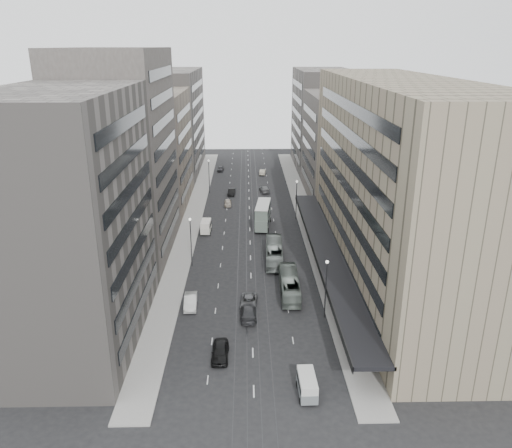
{
  "coord_description": "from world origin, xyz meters",
  "views": [
    {
      "loc": [
        -0.64,
        -63.43,
        34.39
      ],
      "look_at": [
        0.96,
        15.67,
        5.91
      ],
      "focal_mm": 35.0,
      "sensor_mm": 36.0,
      "label": 1
    }
  ],
  "objects": [
    {
      "name": "sedan_4",
      "position": [
        -4.84,
        44.46,
        0.68
      ],
      "size": [
        1.69,
        4.01,
        1.35
      ],
      "primitive_type": "imported",
      "rotation": [
        0.0,
        0.0,
        0.02
      ],
      "color": "#B0A492",
      "rests_on": "ground"
    },
    {
      "name": "sedan_9",
      "position": [
        3.98,
        73.33,
        0.74
      ],
      "size": [
        2.04,
        4.62,
        1.48
      ],
      "primitive_type": "imported",
      "rotation": [
        0.0,
        0.0,
        3.03
      ],
      "color": "#B4AB95",
      "rests_on": "ground"
    },
    {
      "name": "building_left_b",
      "position": [
        -21.5,
        19.0,
        17.0
      ],
      "size": [
        15.0,
        26.0,
        34.0
      ],
      "primitive_type": "cube",
      "color": "#45403B",
      "rests_on": "ground"
    },
    {
      "name": "sedan_8",
      "position": [
        -7.98,
        77.5,
        0.71
      ],
      "size": [
        2.02,
        4.27,
        1.41
      ],
      "primitive_type": "imported",
      "rotation": [
        0.0,
        0.0,
        -0.09
      ],
      "color": "#2A2A2D",
      "rests_on": "ground"
    },
    {
      "name": "lamp_left_far",
      "position": [
        -9.7,
        55.0,
        5.2
      ],
      "size": [
        0.44,
        0.44,
        8.32
      ],
      "color": "#262628",
      "rests_on": "ground"
    },
    {
      "name": "sedan_1",
      "position": [
        -8.5,
        -1.76,
        0.81
      ],
      "size": [
        2.0,
        5.01,
        1.62
      ],
      "primitive_type": "imported",
      "rotation": [
        0.0,
        0.0,
        0.06
      ],
      "color": "beige",
      "rests_on": "ground"
    },
    {
      "name": "building_left_c",
      "position": [
        -21.5,
        46.0,
        12.5
      ],
      "size": [
        15.0,
        28.0,
        25.0
      ],
      "primitive_type": "cube",
      "color": "gray",
      "rests_on": "ground"
    },
    {
      "name": "pedestrian",
      "position": [
        12.84,
        -10.05,
        1.05
      ],
      "size": [
        0.71,
        0.52,
        1.81
      ],
      "primitive_type": "imported",
      "rotation": [
        0.0,
        0.0,
        3.28
      ],
      "color": "black",
      "rests_on": "sidewalk_right"
    },
    {
      "name": "lamp_right_near",
      "position": [
        9.7,
        -5.0,
        5.2
      ],
      "size": [
        0.44,
        0.44,
        8.32
      ],
      "color": "#262628",
      "rests_on": "ground"
    },
    {
      "name": "bus_far",
      "position": [
        3.97,
        13.53,
        1.6
      ],
      "size": [
        3.14,
        11.57,
        3.2
      ],
      "primitive_type": "imported",
      "rotation": [
        0.0,
        0.0,
        3.1
      ],
      "color": "gray",
      "rests_on": "ground"
    },
    {
      "name": "sidewalk_right",
      "position": [
        12.0,
        37.5,
        0.07
      ],
      "size": [
        4.0,
        125.0,
        0.15
      ],
      "primitive_type": "cube",
      "color": "gray",
      "rests_on": "ground"
    },
    {
      "name": "building_left_a",
      "position": [
        -21.5,
        -8.0,
        15.0
      ],
      "size": [
        15.0,
        28.0,
        30.0
      ],
      "primitive_type": "cube",
      "color": "slate",
      "rests_on": "ground"
    },
    {
      "name": "sedan_5",
      "position": [
        -4.21,
        53.14,
        0.75
      ],
      "size": [
        1.87,
        4.65,
        1.5
      ],
      "primitive_type": "imported",
      "rotation": [
        0.0,
        0.0,
        -0.06
      ],
      "color": "black",
      "rests_on": "ground"
    },
    {
      "name": "building_right_mid",
      "position": [
        21.5,
        52.0,
        12.0
      ],
      "size": [
        15.0,
        28.0,
        24.0
      ],
      "primitive_type": "cube",
      "color": "#45403B",
      "rests_on": "ground"
    },
    {
      "name": "building_left_d",
      "position": [
        -21.5,
        79.0,
        14.0
      ],
      "size": [
        15.0,
        38.0,
        28.0
      ],
      "primitive_type": "cube",
      "color": "slate",
      "rests_on": "ground"
    },
    {
      "name": "sedan_2",
      "position": [
        -0.43,
        -1.76,
        0.67
      ],
      "size": [
        2.62,
        5.01,
        1.35
      ],
      "primitive_type": "imported",
      "rotation": [
        0.0,
        0.0,
        -0.08
      ],
      "color": "#5C5C5E",
      "rests_on": "ground"
    },
    {
      "name": "department_store",
      "position": [
        21.45,
        8.0,
        14.95
      ],
      "size": [
        19.2,
        60.0,
        30.0
      ],
      "color": "#7C715A",
      "rests_on": "ground"
    },
    {
      "name": "panel_van",
      "position": [
        -8.5,
        27.2,
        1.37
      ],
      "size": [
        2.05,
        4.0,
        2.49
      ],
      "rotation": [
        0.0,
        0.0,
        -0.03
      ],
      "color": "silver",
      "rests_on": "ground"
    },
    {
      "name": "lamp_left_near",
      "position": [
        -9.7,
        12.0,
        5.2
      ],
      "size": [
        0.44,
        0.44,
        8.32
      ],
      "color": "#262628",
      "rests_on": "ground"
    },
    {
      "name": "ground",
      "position": [
        0.0,
        0.0,
        0.0
      ],
      "size": [
        220.0,
        220.0,
        0.0
      ],
      "primitive_type": "plane",
      "color": "black",
      "rests_on": "ground"
    },
    {
      "name": "sedan_0",
      "position": [
        -3.81,
        -13.88,
        0.83
      ],
      "size": [
        2.0,
        4.87,
        1.65
      ],
      "primitive_type": "imported",
      "rotation": [
        0.0,
        0.0,
        -0.01
      ],
      "color": "black",
      "rests_on": "ground"
    },
    {
      "name": "vw_microbus",
      "position": [
        5.52,
        -20.6,
        1.25
      ],
      "size": [
        1.99,
        4.21,
        2.25
      ],
      "rotation": [
        0.0,
        0.0,
        0.02
      ],
      "color": "slate",
      "rests_on": "ground"
    },
    {
      "name": "sedan_7",
      "position": [
        3.81,
        55.53,
        0.73
      ],
      "size": [
        2.69,
        5.26,
        1.46
      ],
      "primitive_type": "imported",
      "rotation": [
        0.0,
        0.0,
        3.27
      ],
      "color": "#5E5F61",
      "rests_on": "ground"
    },
    {
      "name": "double_decker",
      "position": [
        2.63,
        30.23,
        2.63
      ],
      "size": [
        3.58,
        9.15,
        4.88
      ],
      "rotation": [
        0.0,
        0.0,
        -0.11
      ],
      "color": "slate",
      "rests_on": "ground"
    },
    {
      "name": "sedan_6",
      "position": [
        3.23,
        44.31,
        0.74
      ],
      "size": [
        3.08,
        5.56,
        1.47
      ],
      "primitive_type": "imported",
      "rotation": [
        0.0,
        0.0,
        3.02
      ],
      "color": "silver",
      "rests_on": "ground"
    },
    {
      "name": "lamp_right_far",
      "position": [
        9.7,
        35.0,
        5.2
      ],
      "size": [
        0.44,
        0.44,
        8.32
      ],
      "color": "#262628",
      "rests_on": "ground"
    },
    {
      "name": "sedan_3",
      "position": [
        -0.47,
        -4.82,
        0.78
      ],
      "size": [
        2.22,
        5.39,
        1.56
      ],
      "primitive_type": "imported",
      "rotation": [
        0.0,
        0.0,
        3.15
      ],
      "color": "#2A2B2D",
      "rests_on": "ground"
    },
    {
      "name": "sidewalk_left",
      "position": [
        -12.0,
        37.5,
        0.07
      ],
      "size": [
        4.0,
        125.0,
        0.15
      ],
      "primitive_type": "cube",
      "color": "gray",
      "rests_on": "ground"
    },
    {
      "name": "building_right_far",
      "position": [
        21.5,
        82.0,
        14.0
      ],
      "size": [
        15.0,
        32.0,
        28.0
      ],
      "primitive_type": "cube",
      "color": "slate",
      "rests_on": "ground"
    },
    {
      "name": "bus_near",
      "position": [
        5.55,
        1.72,
        1.52
      ],
      "size": [
        2.77,
        10.99,
        3.05
      ],
      "primitive_type": "imported",
      "rotation": [
        0.0,
        0.0,
        3.12
      ],
      "color": "slate",
      "rests_on": "ground"
    }
  ]
}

